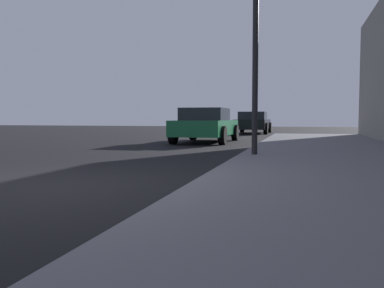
# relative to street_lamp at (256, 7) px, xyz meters

# --- Properties ---
(ground_plane) EXTENTS (80.00, 80.00, 0.00)m
(ground_plane) POSITION_rel_street_lamp_xyz_m (-2.32, -3.86, -3.16)
(ground_plane) COLOR black
(sidewalk) EXTENTS (4.00, 32.00, 0.15)m
(sidewalk) POSITION_rel_street_lamp_xyz_m (1.68, -3.86, -3.08)
(sidewalk) COLOR #5B5B60
(sidewalk) RESTS_ON ground_plane
(street_lamp) EXTENTS (0.36, 0.36, 4.40)m
(street_lamp) POSITION_rel_street_lamp_xyz_m (0.00, 0.00, 0.00)
(street_lamp) COLOR black
(street_lamp) RESTS_ON sidewalk
(car_green) EXTENTS (1.97, 4.30, 1.27)m
(car_green) POSITION_rel_street_lamp_xyz_m (-2.51, 6.46, -2.51)
(car_green) COLOR #196638
(car_green) RESTS_ON ground_plane
(car_black) EXTENTS (1.92, 4.45, 1.27)m
(car_black) POSITION_rel_street_lamp_xyz_m (-1.82, 15.93, -2.51)
(car_black) COLOR black
(car_black) RESTS_ON ground_plane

